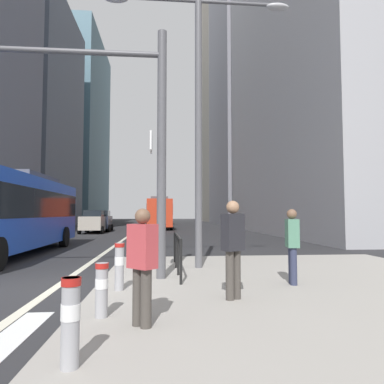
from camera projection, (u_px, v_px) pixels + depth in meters
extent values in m
plane|color=#28282B|center=(131.00, 234.00, 28.20)|extent=(160.00, 160.00, 0.00)
cube|color=gray|center=(303.00, 286.00, 7.82)|extent=(9.00, 10.00, 0.15)
cube|color=silver|center=(72.00, 346.00, 4.45)|extent=(0.45, 3.20, 0.01)
cube|color=silver|center=(144.00, 344.00, 4.53)|extent=(0.45, 3.20, 0.01)
cube|color=beige|center=(139.00, 229.00, 38.15)|extent=(0.20, 80.00, 0.01)
cube|color=slate|center=(27.00, 115.00, 48.35)|extent=(11.22, 18.72, 30.33)
cube|color=slate|center=(75.00, 130.00, 75.14)|extent=(11.22, 24.69, 38.71)
cube|color=gray|center=(253.00, 82.00, 56.65)|extent=(11.72, 18.15, 45.62)
cube|color=gray|center=(227.00, 104.00, 78.20)|extent=(11.09, 19.96, 51.69)
cube|color=blue|center=(9.00, 212.00, 13.89)|extent=(2.63, 11.84, 2.75)
cube|color=black|center=(9.00, 203.00, 13.91)|extent=(2.66, 11.60, 1.10)
cube|color=#4C4C51|center=(26.00, 178.00, 15.74)|extent=(1.80, 4.27, 0.30)
cylinder|color=black|center=(64.00, 237.00, 17.68)|extent=(0.31, 1.00, 1.00)
cylinder|color=black|center=(14.00, 237.00, 17.45)|extent=(0.31, 1.00, 1.00)
cube|color=red|center=(159.00, 213.00, 38.91)|extent=(2.76, 10.56, 2.75)
cube|color=black|center=(159.00, 210.00, 38.93)|extent=(2.79, 10.35, 1.10)
cube|color=#4C4C51|center=(159.00, 199.00, 37.44)|extent=(1.84, 3.82, 0.30)
cylinder|color=black|center=(148.00, 223.00, 42.03)|extent=(0.32, 1.01, 1.00)
cylinder|color=black|center=(168.00, 223.00, 42.30)|extent=(0.32, 1.01, 1.00)
cylinder|color=black|center=(147.00, 225.00, 35.37)|extent=(0.32, 1.01, 1.00)
cylinder|color=black|center=(171.00, 225.00, 35.64)|extent=(0.32, 1.01, 1.00)
cube|color=red|center=(163.00, 213.00, 57.71)|extent=(2.71, 11.59, 2.75)
cube|color=black|center=(163.00, 211.00, 57.73)|extent=(2.75, 11.36, 1.10)
cube|color=#4C4C51|center=(163.00, 203.00, 56.08)|extent=(1.83, 4.19, 0.30)
cylinder|color=black|center=(155.00, 220.00, 61.18)|extent=(0.32, 1.01, 1.00)
cylinder|color=black|center=(169.00, 220.00, 61.43)|extent=(0.32, 1.01, 1.00)
cylinder|color=black|center=(155.00, 221.00, 53.84)|extent=(0.32, 1.01, 1.00)
cylinder|color=black|center=(171.00, 221.00, 54.10)|extent=(0.32, 1.01, 1.00)
cube|color=#232838|center=(101.00, 222.00, 32.89)|extent=(2.00, 4.56, 1.10)
cube|color=black|center=(101.00, 213.00, 33.09)|extent=(1.61, 2.49, 0.52)
cylinder|color=black|center=(109.00, 229.00, 31.48)|extent=(0.25, 0.65, 0.64)
cylinder|color=black|center=(88.00, 229.00, 31.23)|extent=(0.25, 0.65, 0.64)
cylinder|color=black|center=(112.00, 227.00, 34.49)|extent=(0.25, 0.65, 0.64)
cylinder|color=black|center=(93.00, 227.00, 34.24)|extent=(0.25, 0.65, 0.64)
cube|color=gold|center=(165.00, 219.00, 53.38)|extent=(1.93, 4.47, 1.10)
cube|color=black|center=(165.00, 213.00, 53.28)|extent=(1.58, 2.43, 0.52)
cylinder|color=black|center=(158.00, 222.00, 54.72)|extent=(0.24, 0.65, 0.64)
cylinder|color=black|center=(170.00, 222.00, 54.95)|extent=(0.24, 0.65, 0.64)
cylinder|color=black|center=(159.00, 223.00, 51.75)|extent=(0.24, 0.65, 0.64)
cylinder|color=black|center=(171.00, 223.00, 51.98)|extent=(0.24, 0.65, 0.64)
cube|color=black|center=(164.00, 219.00, 48.20)|extent=(1.82, 4.13, 1.10)
cube|color=black|center=(164.00, 213.00, 48.10)|extent=(1.52, 2.23, 0.52)
cylinder|color=black|center=(157.00, 223.00, 49.46)|extent=(0.23, 0.64, 0.64)
cylinder|color=black|center=(170.00, 223.00, 49.64)|extent=(0.23, 0.64, 0.64)
cylinder|color=black|center=(157.00, 224.00, 46.69)|extent=(0.23, 0.64, 0.64)
cylinder|color=black|center=(171.00, 224.00, 46.86)|extent=(0.23, 0.64, 0.64)
cube|color=#B2A899|center=(94.00, 223.00, 30.15)|extent=(1.83, 4.37, 1.10)
cube|color=black|center=(95.00, 213.00, 30.35)|extent=(1.52, 2.37, 0.52)
cylinder|color=black|center=(102.00, 230.00, 28.74)|extent=(0.23, 0.64, 0.64)
cylinder|color=black|center=(79.00, 230.00, 28.56)|extent=(0.23, 0.64, 0.64)
cylinder|color=black|center=(107.00, 228.00, 31.68)|extent=(0.23, 0.64, 0.64)
cylinder|color=black|center=(86.00, 229.00, 31.50)|extent=(0.23, 0.64, 0.64)
cylinder|color=#515156|center=(162.00, 152.00, 8.50)|extent=(0.22, 0.22, 6.00)
cylinder|color=#515156|center=(45.00, 51.00, 8.40)|extent=(5.56, 0.14, 0.14)
cube|color=white|center=(151.00, 142.00, 8.31)|extent=(0.04, 0.60, 0.44)
cylinder|color=#56565B|center=(198.00, 128.00, 10.21)|extent=(0.20, 0.20, 8.00)
cylinder|color=#56565B|center=(238.00, 3.00, 10.55)|extent=(2.40, 0.10, 0.10)
ellipsoid|color=#B2B2B7|center=(277.00, 7.00, 10.65)|extent=(0.70, 0.32, 0.20)
cylinder|color=#99999E|center=(70.00, 323.00, 3.51)|extent=(0.18, 0.18, 0.89)
cylinder|color=white|center=(71.00, 312.00, 3.52)|extent=(0.19, 0.19, 0.16)
cylinder|color=#B21E19|center=(71.00, 281.00, 3.54)|extent=(0.20, 0.20, 0.08)
cylinder|color=#99999E|center=(102.00, 290.00, 5.22)|extent=(0.18, 0.18, 0.79)
cylinder|color=white|center=(102.00, 284.00, 5.23)|extent=(0.19, 0.19, 0.14)
cylinder|color=#B21E19|center=(102.00, 266.00, 5.24)|extent=(0.20, 0.20, 0.08)
cylinder|color=#99999E|center=(119.00, 267.00, 7.05)|extent=(0.18, 0.18, 0.94)
cylinder|color=white|center=(119.00, 261.00, 7.06)|extent=(0.19, 0.19, 0.17)
cylinder|color=#B21E19|center=(120.00, 245.00, 7.08)|extent=(0.20, 0.20, 0.08)
cylinder|color=black|center=(181.00, 262.00, 7.63)|extent=(0.06, 0.06, 0.95)
cylinder|color=black|center=(178.00, 256.00, 8.78)|extent=(0.06, 0.06, 0.95)
cylinder|color=black|center=(176.00, 251.00, 9.94)|extent=(0.06, 0.06, 0.95)
cylinder|color=black|center=(175.00, 247.00, 11.09)|extent=(0.06, 0.06, 0.95)
cylinder|color=black|center=(177.00, 235.00, 9.39)|extent=(0.06, 3.48, 0.06)
cylinder|color=#423D38|center=(146.00, 298.00, 4.75)|extent=(0.15, 0.15, 0.78)
cylinder|color=#423D38|center=(138.00, 296.00, 4.85)|extent=(0.15, 0.15, 0.78)
cube|color=#B73D42|center=(142.00, 246.00, 4.84)|extent=(0.44, 0.44, 0.60)
sphere|color=brown|center=(143.00, 216.00, 4.86)|extent=(0.21, 0.21, 0.21)
cylinder|color=#423D38|center=(237.00, 274.00, 6.36)|extent=(0.15, 0.15, 0.86)
cylinder|color=#423D38|center=(230.00, 275.00, 6.26)|extent=(0.15, 0.15, 0.86)
cube|color=#232328|center=(233.00, 232.00, 6.36)|extent=(0.45, 0.40, 0.66)
sphere|color=#9E7556|center=(233.00, 207.00, 6.38)|extent=(0.24, 0.24, 0.24)
cylinder|color=#2D334C|center=(293.00, 266.00, 7.55)|extent=(0.15, 0.15, 0.79)
cylinder|color=#2D334C|center=(292.00, 265.00, 7.71)|extent=(0.15, 0.15, 0.79)
cube|color=#4C7F66|center=(292.00, 233.00, 7.67)|extent=(0.30, 0.41, 0.61)
sphere|color=brown|center=(292.00, 214.00, 7.70)|extent=(0.22, 0.22, 0.22)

